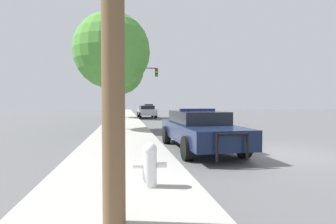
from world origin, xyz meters
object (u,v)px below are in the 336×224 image
(car_background_distant, at_px, (148,108))
(tree_sidewalk_mid, at_px, (119,70))
(car_background_midblock, at_px, (147,111))
(traffic_light, at_px, (137,81))
(fire_hydrant, at_px, (150,163))
(tree_sidewalk_near, at_px, (112,51))
(police_car, at_px, (199,129))

(car_background_distant, relative_size, tree_sidewalk_mid, 0.55)
(car_background_midblock, bearing_deg, traffic_light, -150.22)
(fire_hydrant, height_order, tree_sidewalk_near, tree_sidewalk_near)
(police_car, bearing_deg, tree_sidewalk_near, -65.09)
(police_car, bearing_deg, car_background_midblock, -90.96)
(traffic_light, height_order, tree_sidewalk_near, tree_sidewalk_near)
(car_background_midblock, bearing_deg, car_background_distant, 82.86)
(car_background_distant, bearing_deg, car_background_midblock, -97.10)
(police_car, distance_m, traffic_light, 19.80)
(tree_sidewalk_near, bearing_deg, police_car, -63.65)
(car_background_distant, height_order, tree_sidewalk_mid, tree_sidewalk_mid)
(police_car, height_order, tree_sidewalk_near, tree_sidewalk_near)
(tree_sidewalk_mid, bearing_deg, car_background_distant, 77.59)
(fire_hydrant, xyz_separation_m, tree_sidewalk_near, (-1.15, 10.92, 4.12))
(car_background_midblock, bearing_deg, tree_sidewalk_near, -104.65)
(fire_hydrant, bearing_deg, car_background_midblock, 85.34)
(police_car, xyz_separation_m, fire_hydrant, (-2.16, -4.25, -0.19))
(police_car, distance_m, tree_sidewalk_mid, 20.09)
(car_background_distant, bearing_deg, police_car, -94.29)
(police_car, relative_size, car_background_midblock, 1.24)
(car_background_midblock, xyz_separation_m, tree_sidewalk_mid, (-3.01, -0.84, 4.45))
(police_car, height_order, tree_sidewalk_mid, tree_sidewalk_mid)
(tree_sidewalk_mid, bearing_deg, police_car, -80.65)
(traffic_light, relative_size, car_background_midblock, 1.26)
(car_background_midblock, distance_m, tree_sidewalk_mid, 5.44)
(traffic_light, height_order, tree_sidewalk_mid, tree_sidewalk_mid)
(traffic_light, bearing_deg, fire_hydrant, -92.08)
(car_background_distant, height_order, tree_sidewalk_near, tree_sidewalk_near)
(fire_hydrant, distance_m, tree_sidewalk_near, 11.73)
(police_car, relative_size, tree_sidewalk_mid, 0.70)
(police_car, xyz_separation_m, tree_sidewalk_mid, (-3.18, 19.33, 4.44))
(police_car, relative_size, fire_hydrant, 6.66)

